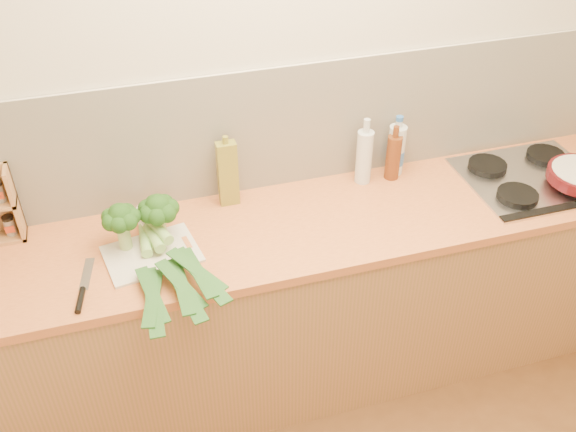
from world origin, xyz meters
TOP-DOWN VIEW (x-y plane):
  - room_shell at (0.00, 1.49)m, footprint 3.50×3.50m
  - counter at (0.00, 1.20)m, footprint 3.20×0.62m
  - gas_hob at (1.02, 1.20)m, footprint 0.58×0.50m
  - chopping_board at (-0.64, 1.17)m, footprint 0.38×0.30m
  - broccoli_left at (-0.73, 1.23)m, footprint 0.14×0.15m
  - broccoli_right at (-0.59, 1.26)m, footprint 0.15×0.16m
  - leek_front at (-0.65, 1.15)m, footprint 0.11×0.72m
  - leek_mid at (-0.60, 1.13)m, footprint 0.19×0.68m
  - leek_back at (-0.56, 1.13)m, footprint 0.26×0.61m
  - chefs_knife at (-0.90, 1.02)m, footprint 0.08×0.29m
  - oil_tin at (-0.29, 1.41)m, footprint 0.08×0.05m
  - glass_bottle at (0.31, 1.40)m, footprint 0.07×0.07m
  - amber_bottle at (0.44, 1.39)m, footprint 0.06×0.06m
  - water_bottle at (0.47, 1.43)m, footprint 0.08×0.08m

SIDE VIEW (x-z plane):
  - counter at x=0.00m, z-range 0.00..0.90m
  - chopping_board at x=-0.64m, z-range 0.90..0.91m
  - chefs_knife at x=-0.90m, z-range 0.90..0.92m
  - gas_hob at x=1.02m, z-range 0.89..0.93m
  - leek_front at x=-0.65m, z-range 0.91..0.95m
  - leek_mid at x=-0.60m, z-range 0.93..0.97m
  - leek_back at x=-0.56m, z-range 0.95..0.99m
  - amber_bottle at x=0.44m, z-range 0.88..1.13m
  - water_bottle at x=0.47m, z-range 0.88..1.14m
  - glass_bottle at x=0.31m, z-range 0.88..1.18m
  - broccoli_right at x=-0.59m, z-range 0.94..1.13m
  - oil_tin at x=-0.29m, z-range 0.89..1.20m
  - broccoli_left at x=-0.73m, z-range 0.95..1.14m
  - room_shell at x=0.00m, z-range -0.58..2.92m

